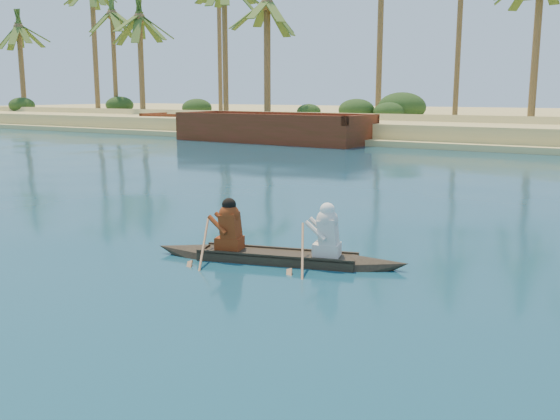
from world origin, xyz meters
The scene contains 7 objects.
ground centered at (0.00, 0.00, 0.00)m, with size 160.00×160.00×0.00m, color #0B2E47.
sandy_embankment centered at (0.00, 46.89, 0.53)m, with size 150.00×51.00×1.50m.
palm_grove centered at (0.00, 35.00, 8.00)m, with size 110.00×14.00×16.00m, color #43591F, non-canonical shape.
shrub_cluster centered at (0.00, 31.50, 1.20)m, with size 100.00×6.00×2.40m, color black, non-canonical shape.
canoe centered at (4.22, -3.19, 0.27)m, with size 5.00×2.03×1.38m.
barge_left centered at (-21.81, 27.00, 0.63)m, with size 10.87×3.85×1.80m.
barge_mid centered at (-12.00, 22.00, 0.78)m, with size 13.47×4.95×2.22m.
Camera 1 is at (10.43, -13.01, 3.21)m, focal length 40.00 mm.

